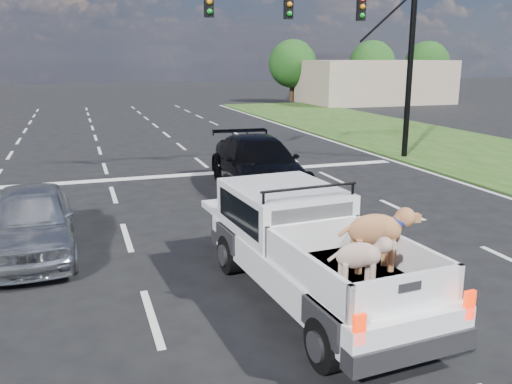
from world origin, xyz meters
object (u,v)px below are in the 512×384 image
at_px(traffic_signal, 355,32).
at_px(black_coupe, 258,164).
at_px(silver_sedan, 31,221).
at_px(pickup_truck, 310,247).

distance_m(traffic_signal, black_coupe, 7.01).
relative_size(silver_sedan, black_coupe, 0.75).
xyz_separation_m(traffic_signal, black_coupe, (-4.79, -3.26, -3.95)).
distance_m(pickup_truck, silver_sedan, 5.73).
bearing_deg(pickup_truck, black_coupe, 73.43).
height_order(traffic_signal, black_coupe, traffic_signal).
bearing_deg(silver_sedan, pickup_truck, -40.74).
xyz_separation_m(pickup_truck, silver_sedan, (-4.44, 3.61, -0.19)).
relative_size(traffic_signal, silver_sedan, 2.25).
relative_size(pickup_truck, black_coupe, 0.96).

